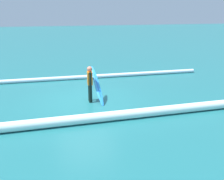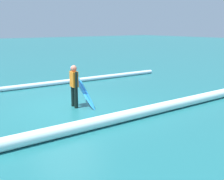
# 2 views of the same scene
# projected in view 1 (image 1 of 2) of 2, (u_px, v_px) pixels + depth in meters

# --- Properties ---
(ground_plane) EXTENTS (126.42, 126.42, 0.00)m
(ground_plane) POSITION_uv_depth(u_px,v_px,m) (85.00, 99.00, 11.80)
(ground_plane) COLOR #1C6569
(surfer) EXTENTS (0.24, 0.54, 1.52)m
(surfer) POSITION_uv_depth(u_px,v_px,m) (90.00, 82.00, 11.28)
(surfer) COLOR black
(surfer) RESTS_ON ground_plane
(surfboard) EXTENTS (0.33, 1.51, 1.42)m
(surfboard) POSITION_uv_depth(u_px,v_px,m) (97.00, 85.00, 11.38)
(surfboard) COLOR #268CE5
(surfboard) RESTS_ON ground_plane
(wave_crest_foreground) EXTENTS (18.48, 1.01, 0.22)m
(wave_crest_foreground) POSITION_uv_depth(u_px,v_px,m) (43.00, 79.00, 14.76)
(wave_crest_foreground) COLOR white
(wave_crest_foreground) RESTS_ON ground_plane
(wave_crest_midground) EXTENTS (25.59, 0.80, 0.34)m
(wave_crest_midground) POSITION_uv_depth(u_px,v_px,m) (14.00, 126.00, 8.58)
(wave_crest_midground) COLOR white
(wave_crest_midground) RESTS_ON ground_plane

